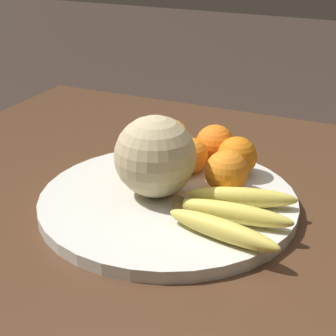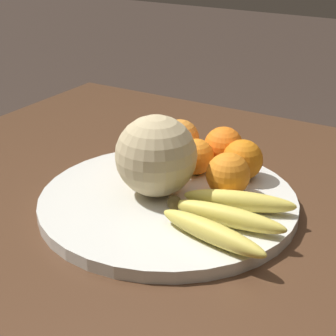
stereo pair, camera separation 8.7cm
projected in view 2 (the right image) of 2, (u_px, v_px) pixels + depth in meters
name	position (u px, v px, depth m)	size (l,w,h in m)	color
kitchen_table	(193.00, 263.00, 0.93)	(1.21, 0.99, 0.72)	#4C301E
fruit_bowl	(168.00, 201.00, 0.90)	(0.41, 0.41, 0.02)	silver
melon	(156.00, 156.00, 0.88)	(0.13, 0.13, 0.13)	#C6B284
banana_bunch	(226.00, 216.00, 0.81)	(0.19, 0.17, 0.03)	#473819
orange_front_left	(243.00, 160.00, 0.94)	(0.07, 0.07, 0.07)	orange
orange_front_right	(180.00, 139.00, 1.03)	(0.07, 0.07, 0.07)	orange
orange_mid_center	(228.00, 175.00, 0.89)	(0.07, 0.07, 0.07)	orange
orange_back_left	(196.00, 157.00, 0.96)	(0.06, 0.06, 0.06)	orange
orange_back_right	(149.00, 148.00, 0.98)	(0.07, 0.07, 0.07)	orange
orange_top_small	(223.00, 146.00, 0.99)	(0.07, 0.07, 0.07)	orange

